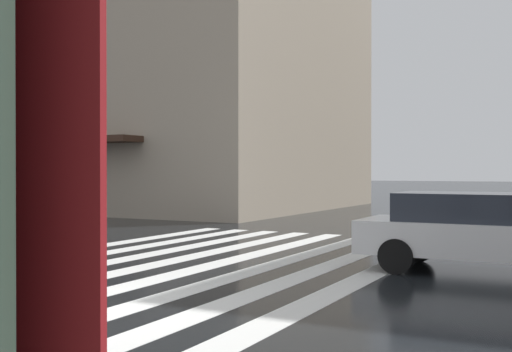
# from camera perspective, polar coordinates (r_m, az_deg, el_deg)

# --- Properties ---
(ground_plane) EXTENTS (220.00, 220.00, 0.00)m
(ground_plane) POSITION_cam_1_polar(r_m,az_deg,el_deg) (8.49, -15.58, -11.79)
(ground_plane) COLOR black
(zebra_crossing) EXTENTS (13.00, 7.50, 0.01)m
(zebra_crossing) POSITION_cam_1_polar(r_m,az_deg,el_deg) (12.22, -6.10, -8.00)
(zebra_crossing) COLOR silver
(zebra_crossing) RESTS_ON ground_plane
(haussmann_block_mid) EXTENTS (16.23, 27.17, 18.55)m
(haussmann_block_mid) POSITION_cam_1_polar(r_m,az_deg,el_deg) (36.20, -14.86, 12.03)
(haussmann_block_mid) COLOR tan
(haussmann_block_mid) RESTS_ON ground_plane
(car_white) EXTENTS (1.85, 4.10, 1.41)m
(car_white) POSITION_cam_1_polar(r_m,az_deg,el_deg) (11.68, 19.59, -4.69)
(car_white) COLOR silver
(car_white) RESTS_ON ground_plane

